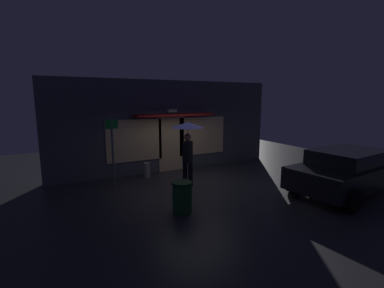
{
  "coord_description": "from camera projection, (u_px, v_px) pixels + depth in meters",
  "views": [
    {
      "loc": [
        -4.35,
        -7.81,
        2.93
      ],
      "look_at": [
        -0.16,
        0.1,
        1.42
      ],
      "focal_mm": 25.34,
      "sensor_mm": 36.0,
      "label": 1
    }
  ],
  "objects": [
    {
      "name": "sidewalk_bollard",
      "position": [
        147.0,
        170.0,
        10.12
      ],
      "size": [
        0.24,
        0.24,
        0.57
      ],
      "primitive_type": "cylinder",
      "color": "#9E998E",
      "rests_on": "ground"
    },
    {
      "name": "trash_bin",
      "position": [
        182.0,
        197.0,
        6.99
      ],
      "size": [
        0.53,
        0.53,
        0.82
      ],
      "color": "#1E4C23",
      "rests_on": "ground"
    },
    {
      "name": "ground_plane",
      "position": [
        198.0,
        185.0,
        9.3
      ],
      "size": [
        18.0,
        18.0,
        0.0
      ],
      "primitive_type": "plane",
      "color": "#2D2D33"
    },
    {
      "name": "street_sign_post",
      "position": [
        113.0,
        148.0,
        8.71
      ],
      "size": [
        0.4,
        0.07,
        2.37
      ],
      "color": "#595B60",
      "rests_on": "ground"
    },
    {
      "name": "person_with_umbrella",
      "position": [
        188.0,
        138.0,
        8.96
      ],
      "size": [
        1.06,
        1.06,
        2.16
      ],
      "rotation": [
        0.0,
        0.0,
        -2.31
      ],
      "color": "black",
      "rests_on": "ground"
    },
    {
      "name": "building_facade",
      "position": [
        170.0,
        126.0,
        11.03
      ],
      "size": [
        9.41,
        1.0,
        3.64
      ],
      "color": "#4C4C56",
      "rests_on": "ground"
    },
    {
      "name": "parked_car",
      "position": [
        347.0,
        171.0,
        8.42
      ],
      "size": [
        4.14,
        2.3,
        1.37
      ],
      "rotation": [
        0.0,
        0.0,
        0.09
      ],
      "color": "black",
      "rests_on": "ground"
    }
  ]
}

